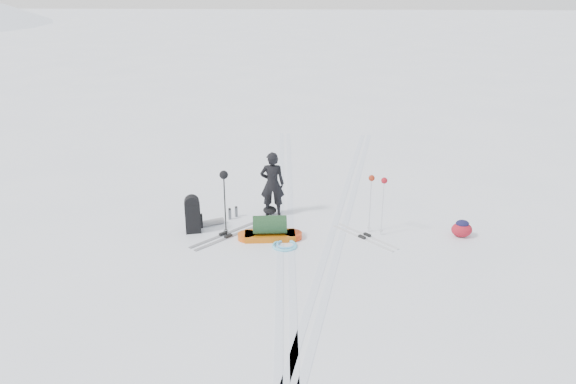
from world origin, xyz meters
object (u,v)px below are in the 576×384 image
at_px(pulk_sled, 270,230).
at_px(expedition_rucksack, 195,215).
at_px(skier, 272,184).
at_px(ski_poles_black, 224,183).

xyz_separation_m(pulk_sled, expedition_rucksack, (-1.72, 0.30, 0.20)).
bearing_deg(skier, pulk_sled, 88.82).
distance_m(pulk_sled, ski_poles_black, 1.45).
relative_size(pulk_sled, expedition_rucksack, 1.66).
bearing_deg(pulk_sled, ski_poles_black, 168.80).
xyz_separation_m(skier, pulk_sled, (0.06, -1.36, -0.59)).
height_order(skier, expedition_rucksack, skier).
distance_m(skier, ski_poles_black, 1.65).
bearing_deg(ski_poles_black, pulk_sled, 17.26).
bearing_deg(skier, ski_poles_black, 50.22).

